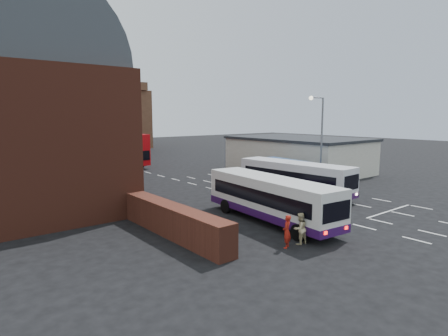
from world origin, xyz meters
TOP-DOWN VIEW (x-y plane):
  - ground at (0.00, 0.00)m, footprint 180.00×180.00m
  - railway_station at (-15.50, 21.00)m, footprint 12.00×28.00m
  - forecourt_wall at (-10.20, 2.00)m, footprint 1.20×10.00m
  - cream_building at (15.00, 14.00)m, footprint 10.40×16.40m
  - brick_terrace at (-6.00, 46.00)m, footprint 22.00×10.00m
  - castle_keep at (6.00, 66.00)m, footprint 22.00×22.00m
  - bus_white_outbound at (-3.72, 0.57)m, footprint 3.46×10.92m
  - bus_white_inbound at (3.81, 4.97)m, footprint 3.22×10.80m
  - bus_blue at (6.00, 6.41)m, footprint 3.24×9.81m
  - bus_red_double at (-0.34, 32.66)m, footprint 4.11×11.52m
  - street_lamp at (8.30, 5.86)m, footprint 1.76×0.53m
  - pedestrian_red at (-6.58, -3.41)m, footprint 0.77×0.69m
  - pedestrian_beige at (-5.60, -3.48)m, footprint 0.90×0.73m

SIDE VIEW (x-z plane):
  - ground at x=0.00m, z-range 0.00..0.00m
  - pedestrian_beige at x=-5.60m, z-range 0.00..1.75m
  - pedestrian_red at x=-6.58m, z-range 0.00..1.76m
  - forecourt_wall at x=-10.20m, z-range 0.00..1.80m
  - bus_blue at x=6.00m, z-range 0.24..2.86m
  - bus_white_inbound at x=3.81m, z-range 0.26..3.17m
  - bus_white_outbound at x=-3.72m, z-range 0.27..3.19m
  - cream_building at x=15.00m, z-range 0.03..4.28m
  - bus_red_double at x=-0.34m, z-range 0.14..4.65m
  - street_lamp at x=8.30m, z-range 0.90..9.60m
  - brick_terrace at x=-6.00m, z-range 0.00..11.00m
  - castle_keep at x=6.00m, z-range 0.00..12.00m
  - railway_station at x=-15.50m, z-range -0.36..15.64m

